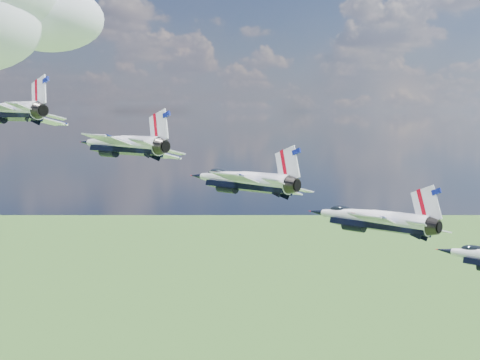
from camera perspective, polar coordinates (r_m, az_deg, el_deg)
jet_0 at (r=73.78m, az=-19.24°, el=5.62°), size 13.31×16.28×6.75m
jet_1 at (r=68.22m, az=-10.23°, el=3.04°), size 13.31×16.28×6.75m
jet_2 at (r=64.77m, az=0.00°, el=0.00°), size 13.31×16.28×6.75m
jet_3 at (r=63.75m, az=10.96°, el=-3.25°), size 13.31×16.28×6.75m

